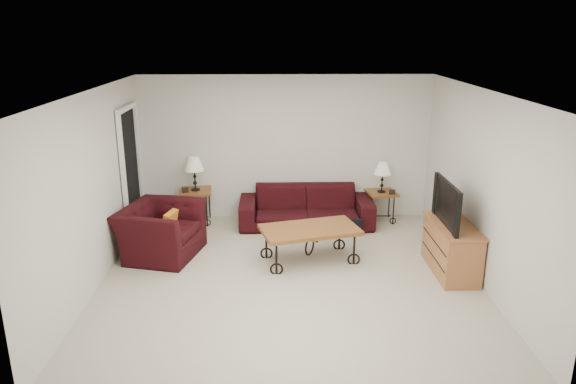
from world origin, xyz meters
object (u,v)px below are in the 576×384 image
object	(u,v)px
side_table_left	(196,206)
tv_stand	(451,248)
coffee_table	(310,244)
armchair	(161,231)
side_table_right	(381,206)
television	(454,203)
backpack	(354,218)
lamp_right	(382,177)
sofa	(306,207)
lamp_left	(195,174)

from	to	relation	value
side_table_left	tv_stand	xyz separation A→B (m)	(3.78, -2.05, 0.06)
side_table_left	coffee_table	size ratio (longest dim) A/B	0.43
coffee_table	armchair	world-z (taller)	armchair
side_table_right	television	world-z (taller)	television
backpack	coffee_table	bearing A→B (deg)	-122.47
lamp_right	backpack	bearing A→B (deg)	-135.91
sofa	side_table_right	distance (m)	1.33
side_table_left	television	size ratio (longest dim) A/B	0.56
lamp_right	lamp_left	bearing A→B (deg)	180.00
side_table_left	coffee_table	xyz separation A→B (m)	(1.86, -1.66, -0.04)
lamp_right	television	bearing A→B (deg)	-74.83
side_table_left	armchair	distance (m)	1.43
side_table_right	backpack	xyz separation A→B (m)	(-0.54, -0.53, -0.02)
sofa	television	xyz separation A→B (m)	(1.87, -1.87, 0.67)
side_table_left	armchair	bearing A→B (deg)	-103.21
lamp_left	lamp_right	distance (m)	3.20
side_table_right	tv_stand	size ratio (longest dim) A/B	0.46
side_table_right	tv_stand	distance (m)	2.13
tv_stand	backpack	bearing A→B (deg)	126.25
tv_stand	backpack	distance (m)	1.90
tv_stand	television	xyz separation A→B (m)	(-0.02, 0.00, 0.65)
lamp_left	lamp_right	size ratio (longest dim) A/B	1.10
sofa	backpack	bearing A→B (deg)	-24.16
side_table_right	tv_stand	xyz separation A→B (m)	(0.58, -2.05, 0.08)
sofa	backpack	xyz separation A→B (m)	(0.77, -0.35, -0.09)
armchair	coffee_table	bearing A→B (deg)	-83.10
side_table_left	television	xyz separation A→B (m)	(3.76, -2.05, 0.70)
sofa	lamp_right	world-z (taller)	lamp_right
television	backpack	distance (m)	2.03
sofa	side_table_right	size ratio (longest dim) A/B	4.25
side_table_left	lamp_left	xyz separation A→B (m)	(0.00, 0.00, 0.58)
sofa	side_table_left	distance (m)	1.90
lamp_right	coffee_table	bearing A→B (deg)	-129.04
side_table_left	armchair	xyz separation A→B (m)	(-0.33, -1.39, 0.09)
sofa	armchair	bearing A→B (deg)	-151.44
lamp_left	backpack	bearing A→B (deg)	-11.18
side_table_right	armchair	distance (m)	3.79
sofa	side_table_right	xyz separation A→B (m)	(1.31, 0.18, -0.06)
side_table_right	side_table_left	bearing A→B (deg)	180.00
lamp_left	lamp_right	xyz separation A→B (m)	(3.20, -0.00, -0.08)
side_table_left	television	distance (m)	4.34
tv_stand	backpack	size ratio (longest dim) A/B	2.41
lamp_right	coffee_table	size ratio (longest dim) A/B	0.39
sofa	tv_stand	bearing A→B (deg)	-44.72
lamp_right	armchair	world-z (taller)	lamp_right
tv_stand	television	distance (m)	0.65
lamp_right	side_table_left	bearing A→B (deg)	180.00
sofa	tv_stand	xyz separation A→B (m)	(1.89, -1.87, 0.02)
side_table_right	television	size ratio (longest dim) A/B	0.51
lamp_left	armchair	distance (m)	1.51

